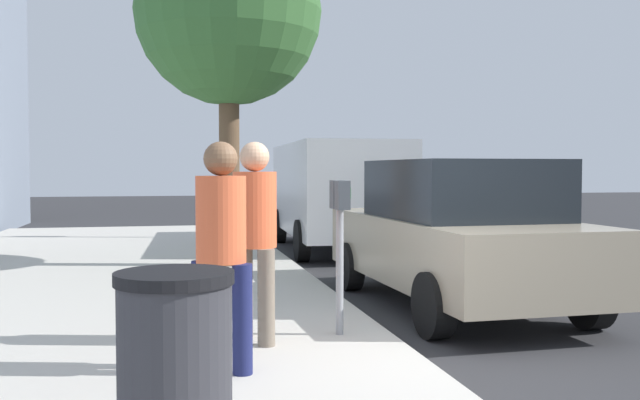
{
  "coord_description": "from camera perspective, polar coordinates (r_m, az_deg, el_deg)",
  "views": [
    {
      "loc": [
        -5.25,
        2.01,
        1.66
      ],
      "look_at": [
        1.3,
        0.59,
        1.37
      ],
      "focal_mm": 39.55,
      "sensor_mm": 36.0,
      "label": 1
    }
  ],
  "objects": [
    {
      "name": "pedestrian_at_meter",
      "position": [
        6.17,
        -5.3,
        -1.99
      ],
      "size": [
        0.5,
        0.38,
        1.75
      ],
      "rotation": [
        0.0,
        0.0,
        -1.17
      ],
      "color": "#726656",
      "rests_on": "sidewalk_slab"
    },
    {
      "name": "trash_bin",
      "position": [
        3.64,
        -11.64,
        -13.54
      ],
      "size": [
        0.59,
        0.59,
        1.01
      ],
      "color": "#2D2D33",
      "rests_on": "sidewalk_slab"
    },
    {
      "name": "parked_sedan_near",
      "position": [
        8.57,
        10.94,
        -2.68
      ],
      "size": [
        4.46,
        2.08,
        1.77
      ],
      "color": "gray",
      "rests_on": "ground_plane"
    },
    {
      "name": "sidewalk_slab",
      "position": [
        5.57,
        -22.63,
        -14.23
      ],
      "size": [
        28.0,
        6.0,
        0.15
      ],
      "primitive_type": "cube",
      "color": "#B7B2A8",
      "rests_on": "ground_plane"
    },
    {
      "name": "street_tree",
      "position": [
        11.42,
        -7.41,
        14.71
      ],
      "size": [
        2.9,
        2.9,
        5.41
      ],
      "color": "brown",
      "rests_on": "sidewalk_slab"
    },
    {
      "name": "traffic_signal",
      "position": [
        15.79,
        -7.57,
        5.79
      ],
      "size": [
        0.24,
        0.44,
        3.6
      ],
      "color": "black",
      "rests_on": "sidewalk_slab"
    },
    {
      "name": "parked_van_far",
      "position": [
        14.44,
        1.26,
        0.88
      ],
      "size": [
        5.27,
        2.28,
        2.18
      ],
      "color": "silver",
      "rests_on": "ground_plane"
    },
    {
      "name": "parking_meter",
      "position": [
        6.41,
        1.62,
        -1.94
      ],
      "size": [
        0.36,
        0.12,
        1.41
      ],
      "color": "gray",
      "rests_on": "sidewalk_slab"
    },
    {
      "name": "pedestrian_bystander",
      "position": [
        5.3,
        -8.0,
        -3.01
      ],
      "size": [
        0.39,
        0.44,
        1.72
      ],
      "rotation": [
        0.0,
        0.0,
        -0.7
      ],
      "color": "#191E4C",
      "rests_on": "sidewalk_slab"
    },
    {
      "name": "ground_plane",
      "position": [
        5.86,
        8.63,
        -13.99
      ],
      "size": [
        80.0,
        80.0,
        0.0
      ],
      "primitive_type": "plane",
      "color": "#2B2B2D",
      "rests_on": "ground"
    }
  ]
}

